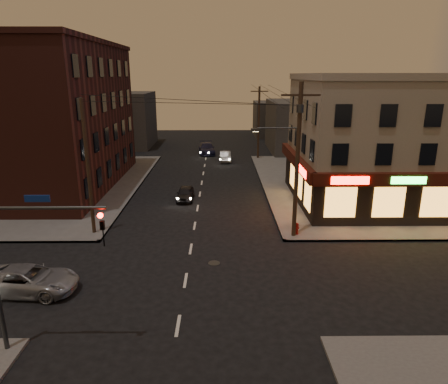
{
  "coord_description": "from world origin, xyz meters",
  "views": [
    {
      "loc": [
        1.86,
        -19.1,
        10.55
      ],
      "look_at": [
        2.12,
        5.82,
        3.2
      ],
      "focal_mm": 32.0,
      "sensor_mm": 36.0,
      "label": 1
    }
  ],
  "objects_px": {
    "suv_cross": "(28,280)",
    "fire_hydrant": "(297,228)",
    "sedan_near": "(185,193)",
    "sedan_far": "(207,148)",
    "sedan_mid": "(225,157)"
  },
  "relations": [
    {
      "from": "suv_cross",
      "to": "sedan_far",
      "type": "height_order",
      "value": "sedan_far"
    },
    {
      "from": "suv_cross",
      "to": "sedan_far",
      "type": "relative_size",
      "value": 0.95
    },
    {
      "from": "sedan_far",
      "to": "sedan_near",
      "type": "bearing_deg",
      "value": -98.57
    },
    {
      "from": "suv_cross",
      "to": "sedan_near",
      "type": "height_order",
      "value": "suv_cross"
    },
    {
      "from": "suv_cross",
      "to": "sedan_mid",
      "type": "relative_size",
      "value": 1.29
    },
    {
      "from": "sedan_near",
      "to": "sedan_far",
      "type": "height_order",
      "value": "sedan_far"
    },
    {
      "from": "sedan_near",
      "to": "fire_hydrant",
      "type": "height_order",
      "value": "sedan_near"
    },
    {
      "from": "sedan_mid",
      "to": "sedan_far",
      "type": "height_order",
      "value": "sedan_far"
    },
    {
      "from": "suv_cross",
      "to": "fire_hydrant",
      "type": "bearing_deg",
      "value": -59.77
    },
    {
      "from": "sedan_near",
      "to": "sedan_mid",
      "type": "distance_m",
      "value": 16.51
    },
    {
      "from": "fire_hydrant",
      "to": "suv_cross",
      "type": "bearing_deg",
      "value": -154.36
    },
    {
      "from": "suv_cross",
      "to": "sedan_mid",
      "type": "bearing_deg",
      "value": -13.51
    },
    {
      "from": "sedan_near",
      "to": "sedan_mid",
      "type": "bearing_deg",
      "value": 78.09
    },
    {
      "from": "sedan_far",
      "to": "fire_hydrant",
      "type": "height_order",
      "value": "sedan_far"
    },
    {
      "from": "suv_cross",
      "to": "sedan_near",
      "type": "distance_m",
      "value": 16.73
    }
  ]
}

